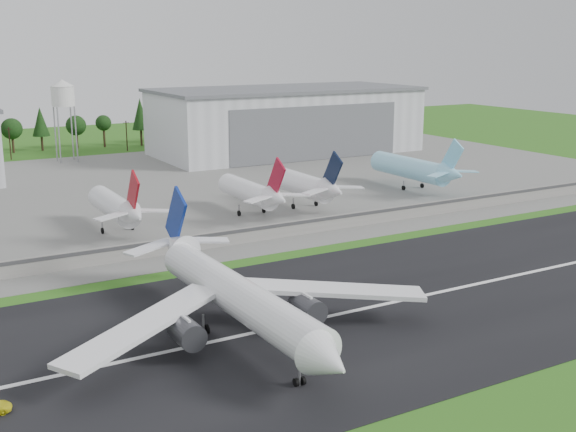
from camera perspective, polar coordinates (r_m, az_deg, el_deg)
ground at (r=110.75m, az=8.36°, el=-9.07°), size 600.00×600.00×0.00m
runway at (r=118.15m, az=5.36°, el=-7.47°), size 320.00×60.00×0.10m
runway_centerline at (r=118.12m, az=5.36°, el=-7.44°), size 220.00×1.00×0.02m
apron at (r=214.09m, az=-11.76°, el=1.91°), size 320.00×150.00×0.10m
blast_fence at (r=154.67m, az=-4.22°, el=-1.65°), size 240.00×0.61×3.50m
hangar_east at (r=283.04m, az=-0.15°, el=7.57°), size 102.00×47.00×25.20m
water_tower at (r=271.94m, az=-17.37°, el=9.24°), size 8.40×8.40×29.40m
utility_poles at (r=290.21m, az=-16.73°, el=4.63°), size 230.00×3.00×12.00m
treeline at (r=304.70m, az=-17.38°, el=4.99°), size 320.00×16.00×22.00m
main_airliner at (r=106.13m, az=-3.79°, el=-7.13°), size 57.28×59.10×18.17m
parked_jet_red_a at (r=166.84m, az=-13.27°, el=0.65°), size 7.36×31.29×16.55m
parked_jet_red_b at (r=179.22m, az=-2.71°, el=1.87°), size 7.36×31.29×16.50m
parked_jet_navy at (r=186.68m, az=1.57°, el=2.44°), size 7.36×31.29×16.78m
parked_jet_skyblue at (r=213.82m, az=10.14°, el=3.69°), size 7.36×37.29×16.94m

